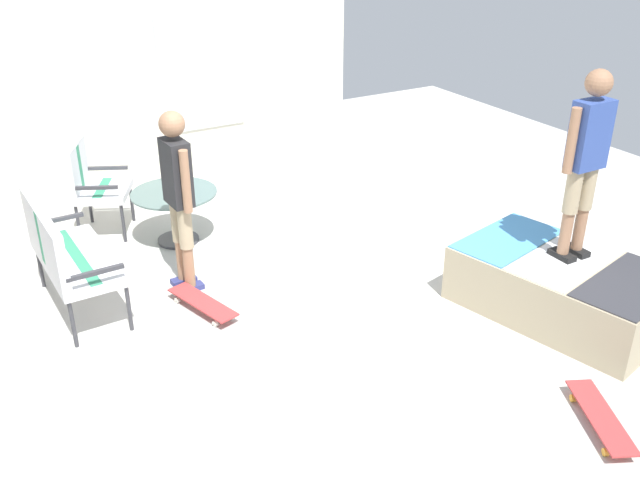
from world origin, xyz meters
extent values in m
cube|color=beige|center=(0.00, 0.00, -0.05)|extent=(12.00, 12.00, 0.10)
cube|color=silver|center=(3.80, 0.50, 1.33)|extent=(0.20, 6.00, 2.67)
cube|color=silver|center=(3.69, -0.40, 1.35)|extent=(0.03, 1.10, 1.40)
cube|color=tan|center=(-1.09, -1.82, 0.26)|extent=(1.96, 1.48, 0.52)
cube|color=#333338|center=(-1.66, -1.96, 0.52)|extent=(0.80, 1.16, 0.01)
cube|color=silver|center=(-1.09, -1.82, 0.52)|extent=(0.80, 1.16, 0.01)
cube|color=#4C99D8|center=(-0.52, -1.69, 0.52)|extent=(0.80, 1.16, 0.01)
cylinder|color=#B2B2B7|center=(-1.21, -1.31, 0.49)|extent=(1.65, 0.44, 0.05)
cube|color=tan|center=(-0.88, -2.67, 0.23)|extent=(1.84, 1.11, 0.43)
cylinder|color=#38383D|center=(0.55, 1.57, 0.22)|extent=(0.04, 0.04, 0.44)
cylinder|color=#38383D|center=(1.72, 1.62, 0.22)|extent=(0.04, 0.04, 0.44)
cylinder|color=#38383D|center=(0.53, 2.04, 0.22)|extent=(0.04, 0.04, 0.44)
cylinder|color=#38383D|center=(1.70, 2.09, 0.22)|extent=(0.04, 0.04, 0.44)
cube|color=silver|center=(1.12, 1.83, 0.48)|extent=(1.27, 0.59, 0.08)
cube|color=#338C66|center=(1.12, 1.83, 0.52)|extent=(1.21, 0.14, 0.00)
cube|color=silver|center=(1.11, 2.07, 0.77)|extent=(1.25, 0.12, 0.50)
cube|color=#338C66|center=(1.11, 2.07, 0.77)|extent=(0.10, 0.09, 0.46)
cube|color=#38383D|center=(0.52, 1.81, 0.64)|extent=(0.06, 0.47, 0.04)
cube|color=#38383D|center=(1.73, 1.85, 0.64)|extent=(0.06, 0.47, 0.04)
cylinder|color=#38383D|center=(2.26, 1.13, 0.22)|extent=(0.04, 0.04, 0.44)
cylinder|color=#38383D|center=(2.75, 0.90, 0.22)|extent=(0.04, 0.04, 0.44)
cylinder|color=#38383D|center=(2.47, 1.56, 0.22)|extent=(0.04, 0.04, 0.44)
cylinder|color=#38383D|center=(2.96, 1.32, 0.22)|extent=(0.04, 0.04, 0.44)
cube|color=silver|center=(2.61, 1.23, 0.48)|extent=(0.80, 0.77, 0.08)
cube|color=#338C66|center=(2.61, 1.23, 0.52)|extent=(0.57, 0.34, 0.00)
cube|color=silver|center=(2.71, 1.44, 0.77)|extent=(0.59, 0.34, 0.50)
cube|color=#338C66|center=(2.71, 1.44, 0.77)|extent=(0.13, 0.12, 0.46)
cube|color=#38383D|center=(2.35, 1.35, 0.64)|extent=(0.24, 0.44, 0.04)
cube|color=#38383D|center=(2.87, 1.10, 0.64)|extent=(0.24, 0.44, 0.04)
cylinder|color=#38383D|center=(1.99, 0.63, 0.28)|extent=(0.06, 0.06, 0.55)
cylinder|color=#38383D|center=(1.99, 0.63, 0.01)|extent=(0.44, 0.44, 0.03)
cylinder|color=slate|center=(1.99, 0.63, 0.56)|extent=(0.90, 0.90, 0.02)
cube|color=navy|center=(0.93, 0.89, 0.03)|extent=(0.12, 0.25, 0.05)
cylinder|color=#9E7051|center=(0.93, 0.89, 0.25)|extent=(0.10, 0.10, 0.41)
cylinder|color=tan|center=(0.93, 0.89, 0.66)|extent=(0.13, 0.13, 0.41)
cube|color=navy|center=(1.10, 0.90, 0.03)|extent=(0.12, 0.25, 0.05)
cylinder|color=#9E7051|center=(1.10, 0.90, 0.25)|extent=(0.10, 0.10, 0.41)
cylinder|color=tan|center=(1.10, 0.90, 0.66)|extent=(0.13, 0.13, 0.41)
cube|color=#262628|center=(1.01, 0.90, 1.16)|extent=(0.33, 0.20, 0.60)
sphere|color=#9E7051|center=(1.01, 0.90, 1.60)|extent=(0.23, 0.23, 0.23)
cylinder|color=#9E7051|center=(0.81, 0.89, 1.14)|extent=(0.08, 0.08, 0.57)
cylinder|color=#9E7051|center=(1.21, 0.91, 1.14)|extent=(0.08, 0.08, 0.57)
cube|color=black|center=(-1.04, -1.99, 0.55)|extent=(0.24, 0.11, 0.05)
cylinder|color=#9E7051|center=(-1.04, -1.99, 0.77)|extent=(0.10, 0.10, 0.38)
cylinder|color=tan|center=(-1.04, -1.99, 1.16)|extent=(0.13, 0.13, 0.38)
cube|color=black|center=(-1.04, -1.82, 0.55)|extent=(0.24, 0.11, 0.05)
cylinder|color=#9E7051|center=(-1.04, -1.82, 0.77)|extent=(0.10, 0.10, 0.38)
cylinder|color=tan|center=(-1.04, -1.82, 1.16)|extent=(0.13, 0.13, 0.38)
cube|color=#334C99|center=(-1.04, -1.90, 1.63)|extent=(0.18, 0.32, 0.57)
sphere|color=#9E7051|center=(-1.04, -1.90, 2.05)|extent=(0.22, 0.22, 0.22)
cylinder|color=#9E7051|center=(-1.04, -2.10, 1.61)|extent=(0.08, 0.08, 0.54)
cylinder|color=#9E7051|center=(-1.04, -1.70, 1.61)|extent=(0.08, 0.08, 0.54)
cube|color=#B23838|center=(0.52, 0.93, 0.09)|extent=(0.82, 0.41, 0.02)
cylinder|color=silver|center=(0.81, 0.93, 0.03)|extent=(0.06, 0.04, 0.06)
cylinder|color=silver|center=(0.77, 1.08, 0.03)|extent=(0.06, 0.04, 0.06)
cylinder|color=silver|center=(0.27, 0.78, 0.03)|extent=(0.06, 0.04, 0.06)
cylinder|color=silver|center=(0.23, 0.93, 0.03)|extent=(0.06, 0.04, 0.06)
cube|color=#B23838|center=(-2.32, -0.92, 0.09)|extent=(0.81, 0.53, 0.02)
cylinder|color=gold|center=(-2.10, -1.12, 0.03)|extent=(0.06, 0.05, 0.06)
cylinder|color=gold|center=(-2.03, -0.97, 0.03)|extent=(0.06, 0.05, 0.06)
cylinder|color=gold|center=(-2.60, -0.87, 0.03)|extent=(0.06, 0.05, 0.06)
cylinder|color=gold|center=(-2.53, -0.73, 0.03)|extent=(0.06, 0.05, 0.06)
camera|label=1|loc=(-4.67, 2.72, 3.39)|focal=39.46mm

